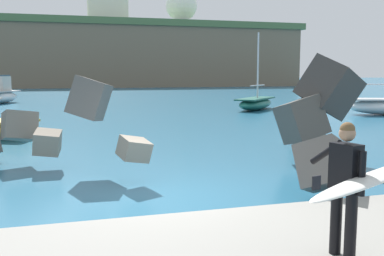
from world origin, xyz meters
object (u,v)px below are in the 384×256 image
boat_near_right (256,103)px  station_building_central (108,11)px  surfer_with_board (354,181)px  radar_dome (181,9)px  boat_near_left (0,94)px

boat_near_right → station_building_central: bearing=94.5°
surfer_with_board → radar_dome: size_ratio=0.22×
radar_dome → station_building_central: (-17.83, -9.69, -2.44)m
surfer_with_board → boat_near_left: boat_near_left is taller
boat_near_left → station_building_central: station_building_central is taller
station_building_central → boat_near_right: bearing=-85.5°
boat_near_right → station_building_central: station_building_central is taller
radar_dome → station_building_central: size_ratio=1.18×
radar_dome → boat_near_right: bearing=-100.1°
surfer_with_board → station_building_central: (4.47, 86.90, 13.76)m
surfer_with_board → station_building_central: 88.09m
radar_dome → surfer_with_board: bearing=-103.0°
boat_near_left → station_building_central: bearing=74.8°
boat_near_left → station_building_central: size_ratio=0.55×
surfer_with_board → radar_dome: radar_dome is taller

